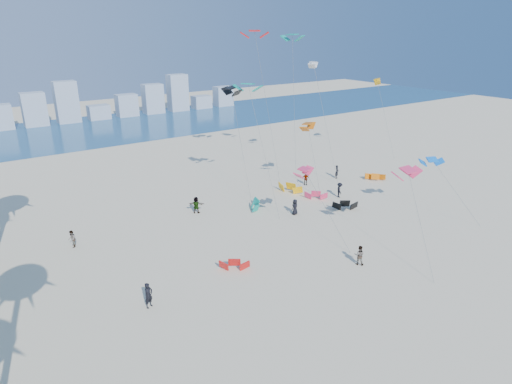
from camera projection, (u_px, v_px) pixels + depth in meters
ground at (365, 347)px, 26.40m from camera, size 220.00×220.00×0.00m
ocean at (74, 132)px, 81.85m from camera, size 220.00×220.00×0.00m
kitesurfer_near at (149, 295)px, 29.88m from camera, size 0.81×0.70×1.88m
kitesurfer_mid at (359, 255)px, 35.40m from camera, size 1.01×1.04×1.68m
kitesurfers_far at (259, 199)px, 47.22m from camera, size 33.57×7.26×1.79m
grounded_kites at (306, 200)px, 48.07m from camera, size 28.94×14.13×1.02m
flying_kites at (307, 88)px, 47.58m from camera, size 29.71×30.49×18.60m
distant_skyline at (54, 109)px, 87.84m from camera, size 85.00×3.00×8.40m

